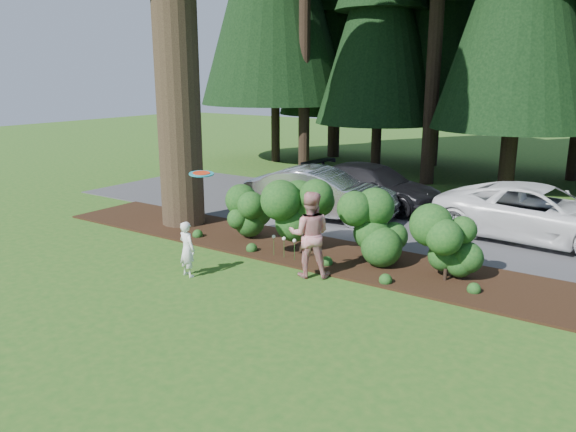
# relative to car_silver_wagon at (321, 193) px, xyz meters

# --- Properties ---
(ground) EXTENTS (80.00, 80.00, 0.00)m
(ground) POSITION_rel_car_silver_wagon_xyz_m (1.63, -6.28, -0.78)
(ground) COLOR #235418
(ground) RESTS_ON ground
(mulch_bed) EXTENTS (16.00, 2.50, 0.05)m
(mulch_bed) POSITION_rel_car_silver_wagon_xyz_m (1.63, -3.03, -0.76)
(mulch_bed) COLOR black
(mulch_bed) RESTS_ON ground
(driveway) EXTENTS (22.00, 6.00, 0.03)m
(driveway) POSITION_rel_car_silver_wagon_xyz_m (1.63, 1.22, -0.77)
(driveway) COLOR #38383A
(driveway) RESTS_ON ground
(shrub_row) EXTENTS (6.53, 1.60, 1.61)m
(shrub_row) POSITION_rel_car_silver_wagon_xyz_m (2.40, -3.14, 0.03)
(shrub_row) COLOR #134015
(shrub_row) RESTS_ON ground
(lily_cluster) EXTENTS (0.69, 0.09, 0.57)m
(lily_cluster) POSITION_rel_car_silver_wagon_xyz_m (1.33, -3.88, -0.29)
(lily_cluster) COLOR #134015
(lily_cluster) RESTS_ON ground
(car_silver_wagon) EXTENTS (4.75, 2.21, 1.51)m
(car_silver_wagon) POSITION_rel_car_silver_wagon_xyz_m (0.00, 0.00, 0.00)
(car_silver_wagon) COLOR silver
(car_silver_wagon) RESTS_ON driveway
(car_white_suv) EXTENTS (5.45, 2.79, 1.47)m
(car_white_suv) POSITION_rel_car_silver_wagon_xyz_m (6.02, 1.12, -0.02)
(car_white_suv) COLOR white
(car_white_suv) RESTS_ON driveway
(car_dark_suv) EXTENTS (4.98, 2.39, 1.40)m
(car_dark_suv) POSITION_rel_car_silver_wagon_xyz_m (0.69, 2.17, -0.05)
(car_dark_suv) COLOR black
(car_dark_suv) RESTS_ON driveway
(child) EXTENTS (0.50, 0.37, 1.24)m
(child) POSITION_rel_car_silver_wagon_xyz_m (0.22, -6.00, -0.17)
(child) COLOR white
(child) RESTS_ON ground
(adult) EXTENTS (1.16, 1.08, 1.90)m
(adult) POSITION_rel_car_silver_wagon_xyz_m (2.42, -4.48, 0.17)
(adult) COLOR #A81622
(adult) RESTS_ON ground
(frisbee) EXTENTS (0.53, 0.53, 0.09)m
(frisbee) POSITION_rel_car_silver_wagon_xyz_m (0.44, -5.69, 1.48)
(frisbee) COLOR teal
(frisbee) RESTS_ON ground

